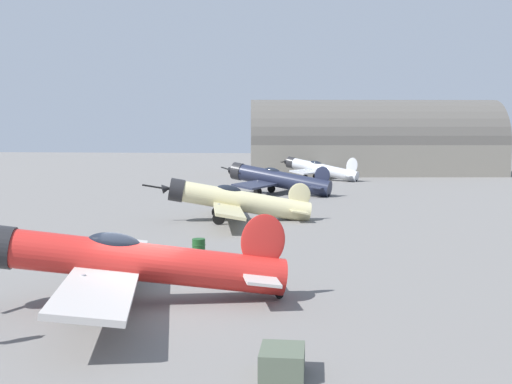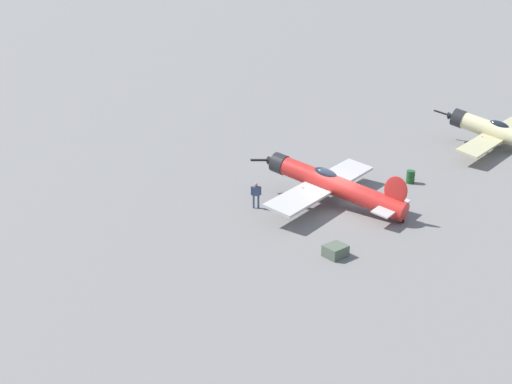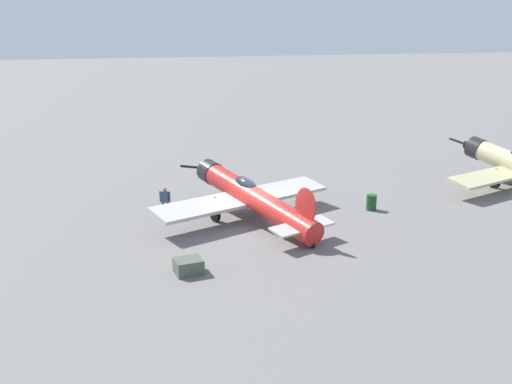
{
  "view_description": "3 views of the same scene",
  "coord_description": "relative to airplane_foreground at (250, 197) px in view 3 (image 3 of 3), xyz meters",
  "views": [
    {
      "loc": [
        17.4,
        6.59,
        5.38
      ],
      "look_at": [
        -22.79,
        -0.07,
        1.6
      ],
      "focal_mm": 39.94,
      "sensor_mm": 36.0,
      "label": 1
    },
    {
      "loc": [
        26.58,
        27.34,
        15.69
      ],
      "look_at": [
        4.36,
        -2.87,
        1.1
      ],
      "focal_mm": 44.5,
      "sensor_mm": 36.0,
      "label": 2
    },
    {
      "loc": [
        9.81,
        27.49,
        10.07
      ],
      "look_at": [
        0.0,
        -0.0,
        1.8
      ],
      "focal_mm": 40.02,
      "sensor_mm": 36.0,
      "label": 3
    }
  ],
  "objects": [
    {
      "name": "airplane_foreground",
      "position": [
        0.0,
        0.0,
        0.0
      ],
      "size": [
        10.81,
        10.3,
        3.0
      ],
      "rotation": [
        0.0,
        0.0,
        5.02
      ],
      "color": "red",
      "rests_on": "ground_plane"
    },
    {
      "name": "equipment_crate",
      "position": [
        4.76,
        5.61,
        -1.1
      ],
      "size": [
        1.21,
        1.07,
        0.64
      ],
      "rotation": [
        0.0,
        0.0,
        3.2
      ],
      "color": "#4C5647",
      "rests_on": "ground_plane"
    },
    {
      "name": "ground_crew_mechanic",
      "position": [
        4.21,
        -2.39,
        -0.38
      ],
      "size": [
        0.54,
        0.48,
        1.72
      ],
      "rotation": [
        0.0,
        0.0,
        0.89
      ],
      "color": "#384766",
      "rests_on": "ground_plane"
    },
    {
      "name": "ground_plane",
      "position": [
        -0.15,
        0.49,
        -1.42
      ],
      "size": [
        400.0,
        400.0,
        0.0
      ],
      "primitive_type": "plane",
      "color": "slate"
    },
    {
      "name": "fuel_drum",
      "position": [
        -7.32,
        0.38,
        -0.97
      ],
      "size": [
        0.62,
        0.62,
        0.91
      ],
      "color": "#19471E",
      "rests_on": "ground_plane"
    }
  ]
}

